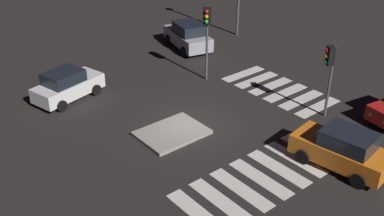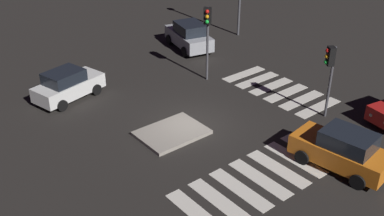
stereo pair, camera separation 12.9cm
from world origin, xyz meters
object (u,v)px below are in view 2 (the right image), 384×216
Objects in this scene: traffic_island at (172,133)px; car_white at (68,85)px; car_orange at (342,150)px; traffic_light_north at (207,26)px; traffic_light_east at (330,65)px; car_silver at (189,36)px.

car_white is at bearing 108.06° from traffic_island.
traffic_island is 8.00m from car_orange.
car_orange is 14.96m from car_white.
traffic_light_north is (1.36, 10.59, 2.55)m from car_orange.
traffic_light_north is 7.51m from traffic_light_east.
car_orange is 1.13× the size of traffic_light_east.
car_orange is 0.94× the size of car_silver.
traffic_light_north is (5.46, 3.76, 3.36)m from traffic_island.
car_silver is at bearing 47.31° from traffic_island.
car_silver is 12.37m from traffic_light_east.
car_orange is 10.97m from traffic_light_north.
car_orange is at bearing 77.25° from traffic_light_east.
car_orange reaches higher than traffic_island.
car_silver is 1.03× the size of traffic_light_north.
car_silver reaches higher than car_orange.
traffic_island is at bearing 22.72° from car_orange.
traffic_light_north is at bearing 166.12° from car_silver.
car_silver is at bearing -22.37° from car_orange.
car_orange reaches higher than car_white.
traffic_island is 11.83m from car_silver.
traffic_light_north is at bearing -35.07° from car_white.
car_silver is at bearing -159.14° from traffic_light_north.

